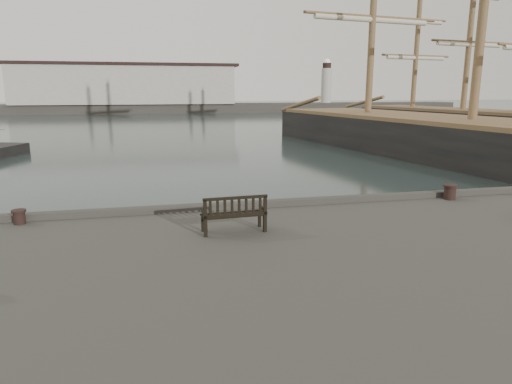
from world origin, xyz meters
TOP-DOWN VIEW (x-y plane):
  - ground at (0.00, 0.00)m, footprint 400.00×400.00m
  - breakwater at (-4.56, 92.00)m, footprint 140.00×9.50m
  - bench at (-1.16, -2.40)m, footprint 1.60×0.62m
  - bollard_left at (-6.47, -0.50)m, footprint 0.47×0.47m
  - bollard_right at (6.15, -0.54)m, footprint 0.49×0.49m
  - tall_ship_main at (19.05, 15.30)m, footprint 15.69×45.01m
  - tall_ship_far at (31.34, 32.80)m, footprint 10.85×30.77m

SIDE VIEW (x-z plane):
  - ground at x=0.00m, z-range 0.00..0.00m
  - tall_ship_main at x=19.05m, z-range -15.74..17.39m
  - tall_ship_far at x=31.34m, z-range -12.07..13.77m
  - bollard_left at x=-6.47m, z-range 1.56..1.94m
  - bollard_right at x=6.15m, z-range 1.56..2.04m
  - bench at x=-1.16m, z-range 1.40..2.30m
  - breakwater at x=-4.56m, z-range -1.80..10.40m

